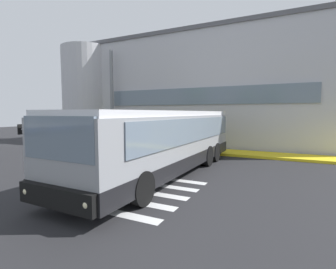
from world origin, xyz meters
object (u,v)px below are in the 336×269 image
bus_main_foreground (165,143)px  passenger_at_curb_edge (141,133)px  passenger_near_column (116,132)px  passenger_by_doorway (128,133)px  safety_bollard_yellow (150,144)px  entry_support_column (112,97)px

bus_main_foreground → passenger_at_curb_edge: bus_main_foreground is taller
bus_main_foreground → passenger_near_column: bearing=139.5°
bus_main_foreground → passenger_near_column: 9.99m
passenger_by_doorway → passenger_near_column: bearing=168.1°
passenger_at_curb_edge → bus_main_foreground: bearing=-51.2°
passenger_by_doorway → safety_bollard_yellow: (2.50, -1.00, -0.63)m
passenger_near_column → safety_bollard_yellow: size_ratio=1.86×
safety_bollard_yellow → passenger_near_column: bearing=161.4°
passenger_near_column → passenger_by_doorway: 1.33m
entry_support_column → passenger_at_curb_edge: (2.96, -0.24, -2.83)m
passenger_at_curb_edge → passenger_near_column: bearing=-172.6°
passenger_by_doorway → safety_bollard_yellow: bearing=-21.8°
entry_support_column → bus_main_foreground: 11.24m
bus_main_foreground → passenger_at_curb_edge: 8.68m
entry_support_column → passenger_by_doorway: (2.10, -0.80, -2.83)m
passenger_near_column → passenger_by_doorway: bearing=-11.9°
passenger_near_column → passenger_at_curb_edge: (2.16, 0.28, 0.00)m
safety_bollard_yellow → passenger_by_doorway: bearing=158.2°
passenger_by_doorway → passenger_at_curb_edge: 1.02m
entry_support_column → passenger_near_column: 2.98m
passenger_near_column → bus_main_foreground: bearing=-40.5°
entry_support_column → safety_bollard_yellow: bearing=-21.4°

